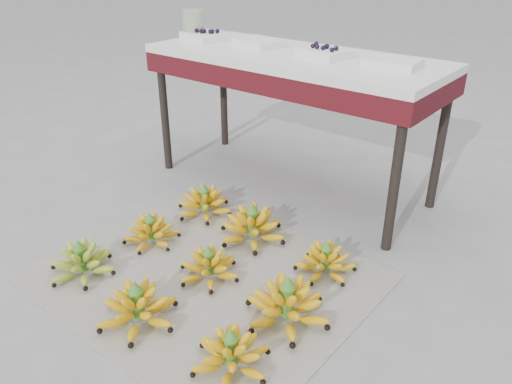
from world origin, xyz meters
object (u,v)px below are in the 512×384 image
Objects in this scene: bunch_back_left at (204,203)px; tray_far_left at (205,36)px; tray_far_right at (392,63)px; tray_left at (259,43)px; bunch_front_center at (138,308)px; bunch_front_right at (231,355)px; bunch_front_left at (82,262)px; glass_jar at (193,24)px; bunch_mid_right at (287,305)px; tray_right at (324,53)px; bunch_mid_left at (151,232)px; bunch_mid_center at (209,266)px; newspaper_mat at (205,276)px; bunch_back_center at (252,227)px; bunch_back_right at (325,262)px; vendor_table at (293,70)px.

tray_far_left is (-0.45, 0.52, 0.68)m from bunch_back_left.
tray_left is at bearing 179.35° from tray_far_right.
bunch_front_right is (0.40, 0.04, -0.01)m from bunch_front_center.
bunch_front_left is 1.55m from tray_far_right.
bunch_mid_right is at bearing -34.44° from glass_jar.
bunch_front_center is (0.40, -0.04, 0.00)m from bunch_front_left.
glass_jar is (-1.19, -0.03, 0.06)m from tray_far_right.
glass_jar reaches higher than tray_far_left.
bunch_front_right is 0.84× the size of bunch_mid_right.
bunch_front_left is 1.11× the size of tray_far_right.
tray_right is 1.11× the size of tray_far_right.
bunch_mid_right is (0.77, -0.04, 0.01)m from bunch_mid_left.
bunch_front_left is 0.96× the size of tray_left.
bunch_back_left reaches higher than bunch_mid_center.
newspaper_mat is at bearing -47.53° from tray_far_left.
glass_jar is (-0.84, -0.02, 0.06)m from tray_right.
bunch_back_left is 1.26× the size of tray_far_right.
bunch_front_center is at bearing -162.24° from bunch_front_right.
bunch_mid_right is at bearing -31.33° from bunch_back_center.
bunch_back_right is 2.07× the size of glass_jar.
bunch_front_right is 1.92m from glass_jar.
vendor_table reaches higher than bunch_mid_center.
bunch_mid_right is 0.86m from bunch_back_left.
tray_far_left is 0.75m from tray_right.
tray_far_left is at bearing -178.05° from tray_right.
glass_jar is (-0.90, 0.89, 0.80)m from newspaper_mat.
bunch_front_center is 0.24× the size of vendor_table.
tray_right is (-0.43, 0.59, 0.69)m from bunch_back_right.
tray_far_left is 0.35m from tray_left.
bunch_mid_center is 1.40m from tray_far_left.
bunch_front_center is 1.63m from tray_far_left.
tray_far_right is at bearing 0.49° from tray_right.
bunch_back_left is (-0.76, 0.67, 0.00)m from bunch_front_right.
newspaper_mat is 3.45× the size of bunch_front_center.
bunch_front_center is 0.35m from bunch_mid_center.
tray_far_left is (-1.22, 0.90, 0.68)m from bunch_mid_right.
bunch_back_left is 0.90× the size of bunch_back_center.
bunch_front_left is at bearing -86.18° from bunch_back_left.
bunch_front_right is 1.26× the size of tray_far_right.
tray_right is (-0.08, 0.91, 0.69)m from bunch_mid_center.
bunch_front_center is 0.76m from bunch_back_right.
bunch_mid_left is 1.02× the size of tray_left.
bunch_back_center is at bearing 94.48° from newspaper_mat.
newspaper_mat is at bearing -107.43° from tray_far_right.
bunch_mid_center is 1.25m from tray_left.
bunch_front_right is 1.65m from tray_left.
tray_left is 1.80× the size of glass_jar.
vendor_table is at bearing 1.49° from tray_far_left.
tray_right reaches higher than tray_far_right.
bunch_back_right is at bearing 87.31° from bunch_mid_right.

